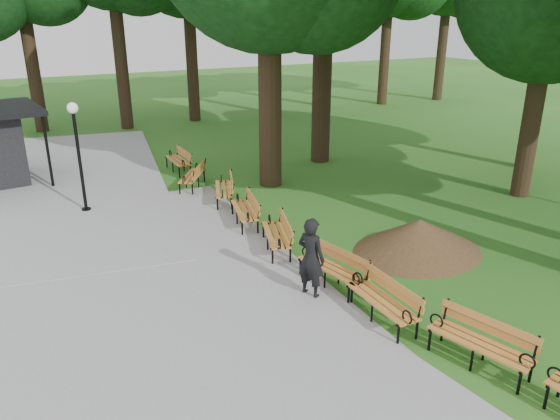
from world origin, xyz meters
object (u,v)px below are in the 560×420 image
bench_2 (480,344)px  bench_8 (192,176)px  dirt_mound (419,236)px  bench_5 (276,235)px  bench_3 (382,301)px  bench_6 (244,210)px  person (311,258)px  lamp_post (76,135)px  bench_4 (332,269)px  bench_7 (224,189)px  bench_9 (178,161)px

bench_2 → bench_8: 11.90m
dirt_mound → bench_5: dirt_mound is taller
dirt_mound → bench_3: bearing=-143.7°
bench_3 → bench_6: 5.95m
bench_6 → bench_5: bearing=13.2°
bench_8 → bench_6: bearing=37.0°
bench_5 → bench_6: size_ratio=1.00×
bench_2 → bench_5: 5.94m
bench_6 → person: bearing=8.1°
person → bench_5: size_ratio=0.95×
lamp_post → bench_3: 10.33m
bench_2 → bench_3: size_ratio=1.00×
bench_6 → bench_8: size_ratio=1.00×
bench_4 → bench_5: same height
person → dirt_mound: size_ratio=0.62×
bench_2 → bench_7: bearing=168.4°
bench_2 → bench_5: bearing=173.3°
bench_2 → bench_8: bearing=169.8°
person → bench_9: size_ratio=0.95×
bench_5 → bench_2: bearing=27.1°
bench_8 → bench_7: bearing=46.7°
bench_8 → bench_5: bearing=35.9°
bench_2 → bench_3: 2.03m
bench_3 → bench_7: bearing=-178.3°
lamp_post → bench_2: bearing=-67.4°
lamp_post → bench_9: size_ratio=1.77×
bench_5 → lamp_post: bearing=-125.4°
dirt_mound → bench_2: (-2.34, -4.09, -0.00)m
bench_9 → lamp_post: bearing=-53.4°
dirt_mound → bench_4: (-2.98, -0.49, -0.00)m
person → bench_7: (0.71, 6.51, -0.46)m
bench_2 → bench_7: size_ratio=1.00×
person → bench_2: 3.73m
dirt_mound → bench_6: dirt_mound is taller
bench_5 → bench_6: same height
dirt_mound → bench_4: dirt_mound is taller
bench_3 → bench_8: 9.93m
bench_3 → bench_4: same height
dirt_mound → bench_7: bearing=116.2°
bench_5 → bench_3: bearing=22.8°
bench_6 → lamp_post: bearing=-116.6°
bench_5 → dirt_mound: bearing=79.6°
dirt_mound → bench_5: (-3.18, 1.79, -0.00)m
bench_3 → bench_5: bearing=-174.4°
dirt_mound → bench_8: bearing=113.1°
bench_2 → bench_9: (-0.76, 14.05, 0.00)m
lamp_post → bench_7: bearing=-16.9°
bench_2 → bench_3: same height
bench_3 → bench_9: same height
bench_2 → bench_7: same height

